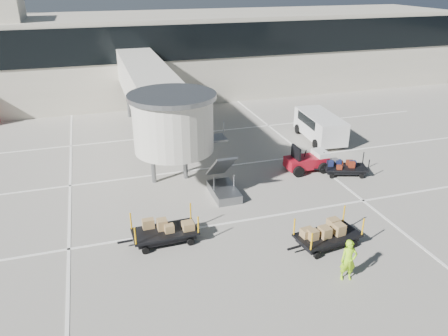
% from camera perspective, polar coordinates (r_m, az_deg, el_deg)
% --- Properties ---
extents(ground, '(140.00, 140.00, 0.00)m').
position_cam_1_polar(ground, '(21.96, 7.48, -8.89)').
color(ground, '#ABA599').
rests_on(ground, ground).
extents(lane_markings, '(40.00, 30.00, 0.02)m').
position_cam_1_polar(lane_markings, '(29.46, -1.15, 0.37)').
color(lane_markings, white).
rests_on(lane_markings, ground).
extents(terminal, '(64.00, 12.11, 15.20)m').
position_cam_1_polar(terminal, '(47.78, -8.00, 14.59)').
color(terminal, beige).
rests_on(terminal, ground).
extents(jet_bridge, '(5.70, 20.40, 6.03)m').
position_cam_1_polar(jet_bridge, '(30.10, -8.95, 9.24)').
color(jet_bridge, silver).
rests_on(jet_bridge, ground).
extents(baggage_tug, '(2.76, 1.77, 1.79)m').
position_cam_1_polar(baggage_tug, '(28.97, 10.81, 0.88)').
color(baggage_tug, maroon).
rests_on(baggage_tug, ground).
extents(suitcase_cart, '(3.37, 2.10, 1.30)m').
position_cam_1_polar(suitcase_cart, '(29.00, 15.49, 0.00)').
color(suitcase_cart, black).
rests_on(suitcase_cart, ground).
extents(box_cart_near, '(3.82, 1.92, 1.47)m').
position_cam_1_polar(box_cart_near, '(21.41, 13.26, -8.54)').
color(box_cart_near, black).
rests_on(box_cart_near, ground).
extents(box_cart_far, '(3.82, 1.63, 1.49)m').
position_cam_1_polar(box_cart_far, '(21.34, -7.76, -8.34)').
color(box_cart_far, black).
rests_on(box_cart_far, ground).
extents(ground_worker, '(0.78, 0.60, 1.90)m').
position_cam_1_polar(ground_worker, '(19.30, 15.94, -11.51)').
color(ground_worker, '#98E217').
rests_on(ground_worker, ground).
extents(minivan, '(2.67, 5.46, 2.01)m').
position_cam_1_polar(minivan, '(34.54, 12.33, 5.59)').
color(minivan, white).
rests_on(minivan, ground).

